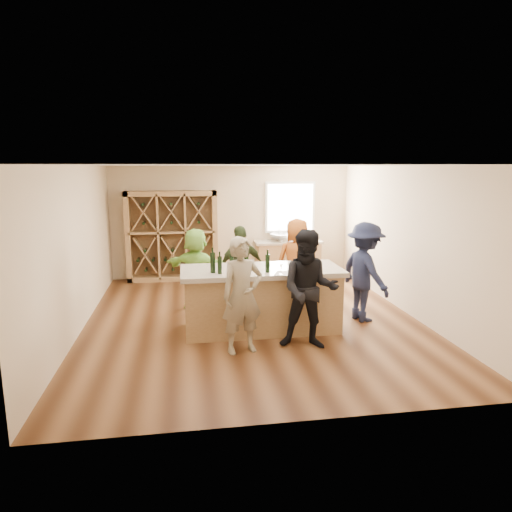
{
  "coord_description": "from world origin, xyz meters",
  "views": [
    {
      "loc": [
        -1.19,
        -7.98,
        2.78
      ],
      "look_at": [
        0.1,
        0.2,
        1.15
      ],
      "focal_mm": 32.0,
      "sensor_mm": 36.0,
      "label": 1
    }
  ],
  "objects": [
    {
      "name": "wine_glass_a",
      "position": [
        -0.23,
        -1.0,
        1.16
      ],
      "size": [
        0.07,
        0.07,
        0.16
      ],
      "primitive_type": "cone",
      "rotation": [
        0.0,
        0.0,
        0.09
      ],
      "color": "white",
      "rests_on": "tasting_counter_top"
    },
    {
      "name": "wine_bottle_d",
      "position": [
        -0.33,
        -0.8,
        1.24
      ],
      "size": [
        0.1,
        0.1,
        0.32
      ],
      "primitive_type": "cylinder",
      "rotation": [
        0.0,
        0.0,
        -0.39
      ],
      "color": "black",
      "rests_on": "tasting_counter_top"
    },
    {
      "name": "wine_bottle_b",
      "position": [
        -0.65,
        -0.82,
        1.22
      ],
      "size": [
        0.09,
        0.09,
        0.28
      ],
      "primitive_type": "cylinder",
      "rotation": [
        0.0,
        0.0,
        0.3
      ],
      "color": "black",
      "rests_on": "tasting_counter_top"
    },
    {
      "name": "person_server",
      "position": [
        2.01,
        -0.35,
        0.9
      ],
      "size": [
        0.84,
        1.27,
        1.81
      ],
      "primitive_type": "imported",
      "rotation": [
        0.0,
        0.0,
        1.85
      ],
      "color": "#191E38",
      "rests_on": "floor"
    },
    {
      "name": "person_near_left",
      "position": [
        -0.37,
        -1.46,
        0.89
      ],
      "size": [
        0.75,
        0.63,
        1.77
      ],
      "primitive_type": "imported",
      "rotation": [
        0.0,
        0.0,
        0.27
      ],
      "color": "gray",
      "rests_on": "floor"
    },
    {
      "name": "tasting_counter_base",
      "position": [
        0.08,
        -0.54,
        0.5
      ],
      "size": [
        2.6,
        1.0,
        1.0
      ],
      "primitive_type": "cube",
      "color": "#997449",
      "rests_on": "floor"
    },
    {
      "name": "wall_right",
      "position": [
        3.05,
        0.0,
        1.4
      ],
      "size": [
        0.1,
        7.0,
        2.8
      ],
      "primitive_type": "cube",
      "color": "beige",
      "rests_on": "ground"
    },
    {
      "name": "wine_bottle_f",
      "position": [
        0.13,
        -0.84,
        1.23
      ],
      "size": [
        0.07,
        0.07,
        0.3
      ],
      "primitive_type": "cylinder",
      "color": "black",
      "rests_on": "tasting_counter_top"
    },
    {
      "name": "wine_glass_e",
      "position": [
        0.97,
        -0.83,
        1.18
      ],
      "size": [
        0.09,
        0.09,
        0.2
      ],
      "primitive_type": "cone",
      "rotation": [
        0.0,
        0.0,
        0.18
      ],
      "color": "white",
      "rests_on": "tasting_counter_top"
    },
    {
      "name": "wall_left",
      "position": [
        -3.05,
        0.0,
        1.4
      ],
      "size": [
        0.1,
        7.0,
        2.8
      ],
      "primitive_type": "cube",
      "color": "beige",
      "rests_on": "ground"
    },
    {
      "name": "person_far_mid",
      "position": [
        -0.11,
        0.74,
        0.83
      ],
      "size": [
        1.08,
        0.79,
        1.65
      ],
      "primitive_type": "imported",
      "rotation": [
        0.0,
        0.0,
        3.48
      ],
      "color": "#263319",
      "rests_on": "floor"
    },
    {
      "name": "floor",
      "position": [
        0.0,
        0.0,
        -0.05
      ],
      "size": [
        6.0,
        7.0,
        0.1
      ],
      "primitive_type": "cube",
      "color": "brown",
      "rests_on": "ground"
    },
    {
      "name": "sink",
      "position": [
        1.2,
        3.2,
        1.01
      ],
      "size": [
        0.54,
        0.54,
        0.19
      ],
      "primitive_type": "imported",
      "color": "silver",
      "rests_on": "back_counter_top"
    },
    {
      "name": "wall_back",
      "position": [
        0.0,
        3.55,
        1.4
      ],
      "size": [
        6.0,
        0.1,
        2.8
      ],
      "primitive_type": "cube",
      "color": "beige",
      "rests_on": "ground"
    },
    {
      "name": "tasting_menu_c",
      "position": [
        0.9,
        -0.93,
        1.08
      ],
      "size": [
        0.33,
        0.38,
        0.0
      ],
      "primitive_type": "cube",
      "rotation": [
        0.0,
        0.0,
        -0.31
      ],
      "color": "white",
      "rests_on": "tasting_counter_top"
    },
    {
      "name": "back_counter_top",
      "position": [
        1.4,
        3.2,
        0.89
      ],
      "size": [
        1.7,
        0.62,
        0.06
      ],
      "primitive_type": "cube",
      "color": "#A69987",
      "rests_on": "back_counter_base"
    },
    {
      "name": "person_far_left",
      "position": [
        -0.99,
        0.85,
        0.8
      ],
      "size": [
        1.56,
        1.21,
        1.61
      ],
      "primitive_type": "imported",
      "rotation": [
        0.0,
        0.0,
        2.62
      ],
      "color": "#8CC64C",
      "rests_on": "floor"
    },
    {
      "name": "tasting_menu_b",
      "position": [
        0.36,
        -0.95,
        1.08
      ],
      "size": [
        0.33,
        0.39,
        0.0
      ],
      "primitive_type": "cube",
      "rotation": [
        0.0,
        0.0,
        -0.34
      ],
      "color": "white",
      "rests_on": "tasting_counter_top"
    },
    {
      "name": "faucet",
      "position": [
        1.2,
        3.38,
        1.07
      ],
      "size": [
        0.02,
        0.02,
        0.3
      ],
      "primitive_type": "cylinder",
      "color": "silver",
      "rests_on": "back_counter_top"
    },
    {
      "name": "window_frame",
      "position": [
        1.5,
        3.47,
        1.75
      ],
      "size": [
        1.3,
        0.06,
        1.3
      ],
      "primitive_type": "cube",
      "color": "white",
      "rests_on": "wall_back"
    },
    {
      "name": "wine_rack",
      "position": [
        -1.5,
        3.27,
        1.1
      ],
      "size": [
        2.2,
        0.45,
        2.2
      ],
      "primitive_type": "cube",
      "color": "#997449",
      "rests_on": "floor"
    },
    {
      "name": "wine_glass_c",
      "position": [
        0.82,
        -1.03,
        1.17
      ],
      "size": [
        0.08,
        0.08,
        0.18
      ],
      "primitive_type": "cone",
      "rotation": [
        0.0,
        0.0,
        -0.15
      ],
      "color": "white",
      "rests_on": "tasting_counter_top"
    },
    {
      "name": "wine_bottle_e",
      "position": [
        -0.19,
        -0.68,
        1.23
      ],
      "size": [
        0.09,
        0.09,
        0.3
      ],
      "primitive_type": "cylinder",
      "rotation": [
        0.0,
        0.0,
        -0.19
      ],
      "color": "black",
      "rests_on": "tasting_counter_top"
    },
    {
      "name": "person_far_right",
      "position": [
        1.04,
        0.84,
        0.88
      ],
      "size": [
        0.88,
        0.59,
        1.76
      ],
      "primitive_type": "imported",
      "rotation": [
        0.0,
        0.0,
        3.17
      ],
      "color": "#994C19",
      "rests_on": "floor"
    },
    {
      "name": "tasting_menu_a",
      "position": [
        -0.29,
        -0.92,
        1.08
      ],
      "size": [
        0.33,
        0.38,
        0.0
      ],
      "primitive_type": "cube",
      "rotation": [
        0.0,
        0.0,
        -0.35
      ],
      "color": "white",
      "rests_on": "tasting_counter_top"
    },
    {
      "name": "window_pane",
      "position": [
        1.5,
        3.44,
        1.75
      ],
      "size": [
        1.18,
        0.01,
        1.18
      ],
      "primitive_type": "cube",
      "color": "white",
      "rests_on": "wall_back"
    },
    {
      "name": "tasting_counter_top",
      "position": [
        0.08,
        -0.54,
        1.04
      ],
      "size": [
        2.72,
        1.12,
        0.08
      ],
      "primitive_type": "cube",
      "color": "#A69987",
      "rests_on": "tasting_counter_base"
    },
    {
      "name": "back_counter_base",
      "position": [
        1.4,
        3.2,
        0.43
      ],
      "size": [
        1.6,
        0.58,
        0.86
      ],
      "primitive_type": "cube",
      "color": "#997449",
      "rests_on": "floor"
    },
    {
      "name": "wall_front",
      "position": [
        0.0,
        -3.55,
        1.4
      ],
      "size": [
        6.0,
        0.1,
        2.8
      ],
      "primitive_type": "cube",
      "color": "beige",
      "rests_on": "ground"
    },
    {
      "name": "wine_bottle_a",
      "position": [
        -0.76,
        -0.73,
        1.25
      ],
      "size": [
        0.1,
        0.1,
        0.34
      ],
      "primitive_type": "cylinder",
      "rotation": [
        0.0,
        0.0,
        -0.26
      ],
      "color": "black",
      "rests_on": "tasting_counter_top"
    },
    {
      "name": "ceiling",
      "position": [
        0.0,
        0.0,
        2.85
      ],
      "size": [
        6.0,
        7.0,
        0.1
      ],
      "primitive_type": "cube",
      "color": "white",
      "rests_on": "ground"
    },
    {
      "name": "wine_bottle_c",
      "position": [
        -0.44,
        -0.62,
        1.22
      ],
      "size": [
        0.08,
        0.08,
        0.29
      ],
      "primitive_type": "cylinder",
      "rotation": [
        0.0,
        0.0,
        0.1
      ],
      "color": "black",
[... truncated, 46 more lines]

